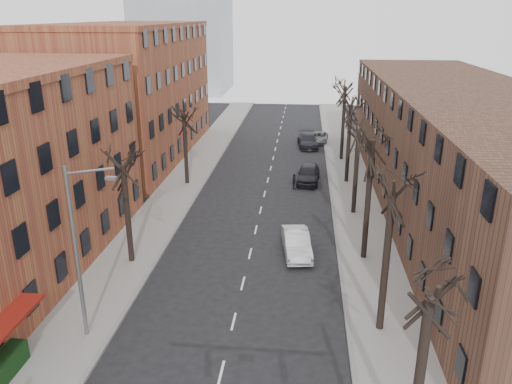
# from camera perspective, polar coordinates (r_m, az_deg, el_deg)

# --- Properties ---
(sidewalk_left) EXTENTS (4.00, 90.00, 0.15)m
(sidewalk_left) POSITION_cam_1_polar(r_m,az_deg,el_deg) (49.22, -8.05, 1.36)
(sidewalk_left) COLOR gray
(sidewalk_left) RESTS_ON ground
(sidewalk_right) EXTENTS (4.00, 90.00, 0.15)m
(sidewalk_right) POSITION_cam_1_polar(r_m,az_deg,el_deg) (48.10, 10.82, 0.77)
(sidewalk_right) COLOR gray
(sidewalk_right) RESTS_ON ground
(building_left_far) EXTENTS (12.00, 28.00, 14.00)m
(building_left_far) POSITION_cam_1_polar(r_m,az_deg,el_deg) (58.33, -14.12, 10.85)
(building_left_far) COLOR brown
(building_left_far) RESTS_ON ground
(building_right) EXTENTS (12.00, 50.00, 10.00)m
(building_right) POSITION_cam_1_polar(r_m,az_deg,el_deg) (43.54, 22.34, 4.39)
(building_right) COLOR #533626
(building_right) RESTS_ON ground
(tree_right_b) EXTENTS (5.20, 5.20, 10.80)m
(tree_right_b) POSITION_cam_1_polar(r_m,az_deg,el_deg) (27.48, 13.90, -15.05)
(tree_right_b) COLOR black
(tree_right_b) RESTS_ON ground
(tree_right_c) EXTENTS (5.20, 5.20, 11.60)m
(tree_right_c) POSITION_cam_1_polar(r_m,az_deg,el_deg) (34.30, 12.15, -7.45)
(tree_right_c) COLOR black
(tree_right_c) RESTS_ON ground
(tree_right_d) EXTENTS (5.20, 5.20, 10.00)m
(tree_right_d) POSITION_cam_1_polar(r_m,az_deg,el_deg) (41.55, 11.03, -2.43)
(tree_right_d) COLOR black
(tree_right_d) RESTS_ON ground
(tree_right_e) EXTENTS (5.20, 5.20, 10.80)m
(tree_right_e) POSITION_cam_1_polar(r_m,az_deg,el_deg) (49.03, 10.26, 1.08)
(tree_right_e) COLOR black
(tree_right_e) RESTS_ON ground
(tree_right_f) EXTENTS (5.20, 5.20, 11.60)m
(tree_right_f) POSITION_cam_1_polar(r_m,az_deg,el_deg) (56.66, 9.69, 3.65)
(tree_right_f) COLOR black
(tree_right_f) RESTS_ON ground
(tree_left_a) EXTENTS (5.20, 5.20, 9.50)m
(tree_left_a) POSITION_cam_1_polar(r_m,az_deg,el_deg) (34.10, -13.98, -7.78)
(tree_left_a) COLOR black
(tree_left_a) RESTS_ON ground
(tree_left_b) EXTENTS (5.20, 5.20, 9.50)m
(tree_left_b) POSITION_cam_1_polar(r_m,az_deg,el_deg) (48.23, -7.86, 0.89)
(tree_left_b) COLOR black
(tree_left_b) RESTS_ON ground
(streetlight) EXTENTS (2.45, 0.22, 9.03)m
(streetlight) POSITION_cam_1_polar(r_m,az_deg,el_deg) (25.13, -19.59, -5.94)
(streetlight) COLOR slate
(streetlight) RESTS_ON ground
(silver_sedan) EXTENTS (2.31, 4.99, 1.58)m
(silver_sedan) POSITION_cam_1_polar(r_m,az_deg,el_deg) (33.97, 4.66, -5.83)
(silver_sedan) COLOR silver
(silver_sedan) RESTS_ON ground
(parked_car_near) EXTENTS (2.41, 5.17, 1.71)m
(parked_car_near) POSITION_cam_1_polar(r_m,az_deg,el_deg) (48.37, 6.02, 2.09)
(parked_car_near) COLOR black
(parked_car_near) RESTS_ON ground
(parked_car_mid) EXTENTS (2.76, 5.65, 1.58)m
(parked_car_mid) POSITION_cam_1_polar(r_m,az_deg,el_deg) (61.54, 5.94, 5.87)
(parked_car_mid) COLOR black
(parked_car_mid) RESTS_ON ground
(parked_car_far) EXTENTS (2.52, 4.69, 1.25)m
(parked_car_far) POSITION_cam_1_polar(r_m,az_deg,el_deg) (64.04, 7.22, 6.21)
(parked_car_far) COLOR slate
(parked_car_far) RESTS_ON ground
(pedestrian_crossing) EXTENTS (0.54, 0.95, 1.52)m
(pedestrian_crossing) POSITION_cam_1_polar(r_m,az_deg,el_deg) (46.24, 4.38, 1.19)
(pedestrian_crossing) COLOR black
(pedestrian_crossing) RESTS_ON ground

